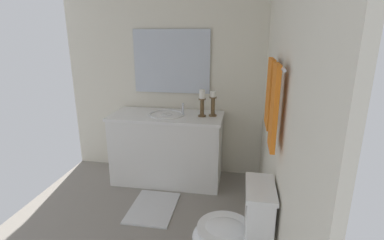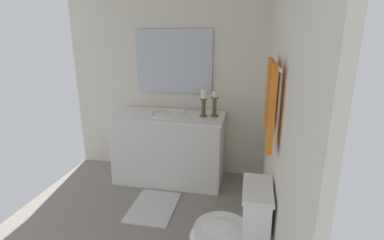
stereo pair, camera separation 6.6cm
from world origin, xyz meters
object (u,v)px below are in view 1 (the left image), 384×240
at_px(sink_basin, 167,118).
at_px(towel_center, 274,108).
at_px(candle_holder_short, 202,102).
at_px(towel_bar, 277,64).
at_px(mirror, 172,62).
at_px(toilet, 234,234).
at_px(vanity_cabinet, 168,148).
at_px(candle_holder_tall, 213,103).
at_px(bath_mat, 153,208).
at_px(towel_near_vanity, 270,93).

xyz_separation_m(sink_basin, towel_center, (1.27, 1.03, 0.48)).
distance_m(candle_holder_short, towel_bar, 1.37).
bearing_deg(candle_holder_short, towel_bar, 30.48).
relative_size(mirror, toilet, 1.21).
distance_m(mirror, candle_holder_short, 0.64).
relative_size(candle_holder_short, toilet, 0.40).
height_order(sink_basin, candle_holder_short, candle_holder_short).
xyz_separation_m(sink_basin, toilet, (1.35, 0.82, -0.40)).
bearing_deg(vanity_cabinet, towel_bar, 43.84).
bearing_deg(candle_holder_tall, bath_mat, -38.08).
bearing_deg(sink_basin, bath_mat, -0.09).
bearing_deg(vanity_cabinet, towel_center, 39.05).
relative_size(sink_basin, towel_near_vanity, 0.81).
relative_size(vanity_cabinet, sink_basin, 3.18).
distance_m(vanity_cabinet, candle_holder_short, 0.69).
bearing_deg(toilet, bath_mat, -131.55).
relative_size(towel_center, bath_mat, 0.90).
bearing_deg(towel_center, candle_holder_tall, -158.70).
relative_size(candle_holder_tall, bath_mat, 0.47).
bearing_deg(towel_near_vanity, mirror, -139.21).
xyz_separation_m(toilet, towel_near_vanity, (-0.44, 0.20, 0.91)).
bearing_deg(candle_holder_short, towel_near_vanity, 34.36).
height_order(vanity_cabinet, sink_basin, sink_basin).
xyz_separation_m(candle_holder_short, towel_near_vanity, (0.91, 0.62, 0.30)).
bearing_deg(mirror, toilet, 26.73).
xyz_separation_m(mirror, candle_holder_short, (0.28, 0.40, -0.41)).
bearing_deg(bath_mat, mirror, -180.00).
height_order(sink_basin, candle_holder_tall, candle_holder_tall).
height_order(sink_basin, mirror, mirror).
relative_size(sink_basin, towel_center, 0.74).
distance_m(mirror, toilet, 2.09).
bearing_deg(towel_center, candle_holder_short, -153.81).
height_order(candle_holder_tall, bath_mat, candle_holder_tall).
relative_size(mirror, towel_bar, 1.27).
bearing_deg(vanity_cabinet, towel_near_vanity, 48.44).
height_order(vanity_cabinet, mirror, mirror).
relative_size(sink_basin, candle_holder_tall, 1.44).
bearing_deg(sink_basin, mirror, -179.80).
height_order(towel_near_vanity, bath_mat, towel_near_vanity).
bearing_deg(toilet, towel_near_vanity, 155.30).
distance_m(toilet, towel_center, 0.91).
relative_size(toilet, towel_near_vanity, 1.50).
xyz_separation_m(sink_basin, towel_bar, (1.09, 1.04, 0.73)).
relative_size(sink_basin, mirror, 0.44).
bearing_deg(candle_holder_short, sink_basin, -89.70).
bearing_deg(vanity_cabinet, candle_holder_short, 90.30).
bearing_deg(towel_bar, mirror, -142.63).
height_order(mirror, toilet, mirror).
distance_m(sink_basin, mirror, 0.67).
relative_size(candle_holder_tall, towel_near_vanity, 0.56).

